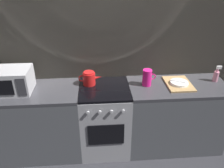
% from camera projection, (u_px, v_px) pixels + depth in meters
% --- Properties ---
extents(ground_plane, '(8.00, 8.00, 0.00)m').
position_uv_depth(ground_plane, '(105.00, 145.00, 3.11)').
color(ground_plane, '#2D2D33').
extents(back_wall, '(3.60, 0.05, 2.40)m').
position_uv_depth(back_wall, '(103.00, 54.00, 2.82)').
color(back_wall, '#A39989').
rests_on(back_wall, ground_plane).
extents(counter_left, '(1.20, 0.60, 0.90)m').
position_uv_depth(counter_left, '(33.00, 122.00, 2.83)').
color(counter_left, '#515459').
rests_on(counter_left, ground_plane).
extents(stove_unit, '(0.60, 0.63, 0.90)m').
position_uv_depth(stove_unit, '(105.00, 119.00, 2.89)').
color(stove_unit, '#9E9EA3').
rests_on(stove_unit, ground_plane).
extents(counter_right, '(1.20, 0.60, 0.90)m').
position_uv_depth(counter_right, '(174.00, 116.00, 2.96)').
color(counter_right, '#515459').
rests_on(counter_right, ground_plane).
extents(microwave, '(0.46, 0.35, 0.27)m').
position_uv_depth(microwave, '(10.00, 80.00, 2.56)').
color(microwave, '#B2B2B7').
rests_on(microwave, counter_left).
extents(kettle, '(0.28, 0.15, 0.17)m').
position_uv_depth(kettle, '(89.00, 78.00, 2.73)').
color(kettle, red).
rests_on(kettle, stove_unit).
extents(pitcher, '(0.16, 0.11, 0.20)m').
position_uv_depth(pitcher, '(147.00, 78.00, 2.70)').
color(pitcher, '#E5197A').
rests_on(pitcher, counter_right).
extents(dish_pile, '(0.30, 0.40, 0.06)m').
position_uv_depth(dish_pile, '(179.00, 83.00, 2.75)').
color(dish_pile, tan).
rests_on(dish_pile, counter_right).
extents(spray_bottle, '(0.08, 0.06, 0.20)m').
position_uv_depth(spray_bottle, '(216.00, 75.00, 2.80)').
color(spray_bottle, pink).
rests_on(spray_bottle, counter_right).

